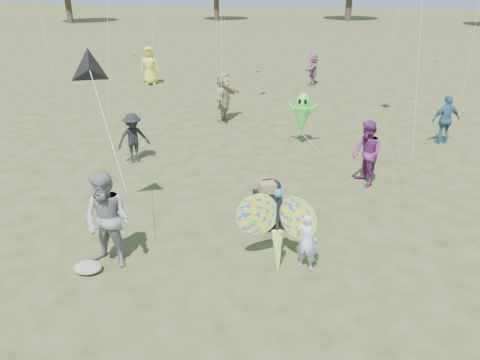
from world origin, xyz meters
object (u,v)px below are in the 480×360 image
Objects in this scene: crowd_e at (367,154)px; crowd_g at (150,66)px; crowd_j at (313,69)px; jogging_stroller at (268,201)px; alien_kite at (302,116)px; child_girl at (307,241)px; crowd_d at (224,97)px; butterfly_kite at (278,228)px; adult_man at (107,221)px; crowd_b at (133,138)px; crowd_c at (446,120)px.

crowd_e is 0.92× the size of crowd_g.
jogging_stroller is at bearing 5.64° from crowd_j.
jogging_stroller is (-2.17, -2.80, -0.26)m from crowd_e.
alien_kite is at bearing -170.49° from crowd_e.
crowd_d reaches higher than child_girl.
crowd_d is at bearing 86.04° from jogging_stroller.
crowd_e reaches higher than butterfly_kite.
jogging_stroller is at bearing 45.19° from adult_man.
child_girl is 0.80× the size of crowd_b.
crowd_c is 0.93× the size of alien_kite.
crowd_b is 5.41m from alien_kite.
alien_kite is (-0.75, 7.16, 0.38)m from child_girl.
adult_man is 5.54m from crowd_b.
adult_man is 3.47m from jogging_stroller.
butterfly_kite is at bearing -47.12° from crowd_e.
butterfly_kite is at bearing -88.48° from alien_kite.
crowd_c is 1.41× the size of jogging_stroller.
crowd_j is 15.04m from jogging_stroller.
crowd_j is at bearing -71.90° from child_girl.
crowd_d is 1.09× the size of crowd_e.
crowd_b is (-1.82, 5.22, -0.21)m from adult_man.
child_girl is 0.68× the size of crowd_e.
crowd_e reaches higher than crowd_b.
adult_man is 16.54m from crowd_g.
jogging_stroller is at bearing -62.50° from crowd_e.
child_girl is at bearing -76.76° from crowd_g.
crowd_j is 16.51m from butterfly_kite.
alien_kite is at bearing 91.52° from butterfly_kite.
alien_kite is at bearing -113.40° from crowd_d.
crowd_b is (-5.50, 4.57, 0.15)m from child_girl.
child_girl is 4.46m from crowd_e.
jogging_stroller is at bearing -76.94° from crowd_g.
alien_kite reaches higher than crowd_b.
crowd_d reaches higher than butterfly_kite.
crowd_e is 12.45m from crowd_j.
crowd_g reaches higher than crowd_c.
crowd_e is at bearing 52.18° from adult_man.
crowd_j is (-4.91, 8.23, -0.01)m from crowd_c.
crowd_d is at bearing -15.94° from crowd_j.
adult_man is 1.10× the size of alien_kite.
child_girl is at bearing -2.50° from butterfly_kite.
crowd_b is at bearing 115.99° from adult_man.
crowd_b is 11.01m from crowd_g.
crowd_e is at bearing 27.70° from jogging_stroller.
alien_kite is at bearing 63.27° from jogging_stroller.
adult_man is 17.39m from crowd_j.
crowd_d is at bearing -28.04° from crowd_c.
crowd_e is 1.00× the size of alien_kite.
crowd_d is 7.81m from crowd_j.
crowd_d is (-7.75, 0.96, 0.14)m from crowd_c.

